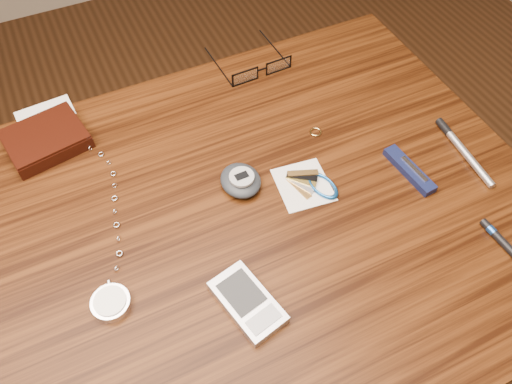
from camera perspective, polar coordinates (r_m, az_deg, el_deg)
ground at (r=1.42m, az=-2.58°, el=-20.61°), size 3.80×3.80×0.00m
desk at (r=0.82m, az=-4.24°, el=-8.08°), size 1.00×0.70×0.75m
wallet_and_card at (r=0.89m, az=-22.88°, el=5.66°), size 0.14×0.17×0.03m
eyeglasses at (r=0.94m, az=0.47°, el=13.86°), size 0.13×0.13×0.03m
gold_ring at (r=0.85m, az=6.83°, el=6.82°), size 0.02×0.02×0.00m
pocket_watch at (r=0.70m, az=-16.29°, el=-11.28°), size 0.09×0.34×0.02m
pda_phone at (r=0.66m, az=-0.99°, el=-12.45°), size 0.08×0.11×0.02m
pedometer at (r=0.76m, az=-1.76°, el=1.36°), size 0.06×0.07×0.03m
notepad_keys at (r=0.77m, az=6.49°, el=0.86°), size 0.10×0.10×0.01m
pocket_knife at (r=0.82m, az=17.13°, el=2.42°), size 0.03×0.10×0.01m
silver_pen at (r=0.88m, az=22.28°, el=4.83°), size 0.03×0.15×0.01m
black_blue_pen at (r=0.79m, az=26.27°, el=-5.03°), size 0.01×0.08×0.01m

